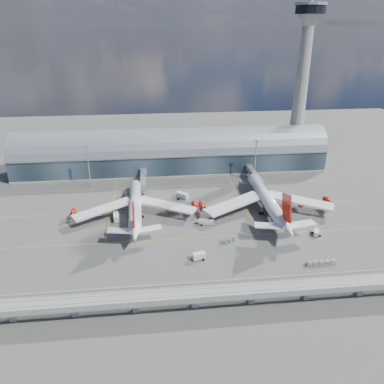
{
  "coord_description": "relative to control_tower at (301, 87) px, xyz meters",
  "views": [
    {
      "loc": [
        -11.69,
        -156.0,
        89.56
      ],
      "look_at": [
        6.16,
        10.0,
        14.0
      ],
      "focal_mm": 35.0,
      "sensor_mm": 36.0,
      "label": 1
    }
  ],
  "objects": [
    {
      "name": "service_truck_3",
      "position": [
        -23.55,
        -96.42,
        -50.36
      ],
      "size": [
        4.05,
        5.51,
        2.5
      ],
      "rotation": [
        0.0,
        0.0,
        -0.45
      ],
      "color": "silver",
      "rests_on": "ground"
    },
    {
      "name": "service_truck_1",
      "position": [
        -80.01,
        -109.96,
        -50.12
      ],
      "size": [
        5.6,
        3.49,
        3.01
      ],
      "rotation": [
        0.0,
        0.0,
        1.8
      ],
      "color": "silver",
      "rests_on": "ground"
    },
    {
      "name": "taxi_lines",
      "position": [
        -85.0,
        -60.89,
        -51.63
      ],
      "size": [
        200.0,
        80.12,
        0.01
      ],
      "color": "gold",
      "rests_on": "ground"
    },
    {
      "name": "cargo_train_1",
      "position": [
        -30.95,
        -119.05,
        -50.77
      ],
      "size": [
        12.53,
        1.81,
        1.66
      ],
      "rotation": [
        0.0,
        0.0,
        1.55
      ],
      "color": "gray",
      "rests_on": "ground"
    },
    {
      "name": "service_truck_5",
      "position": [
        -81.93,
        -50.13,
        -49.93
      ],
      "size": [
        7.0,
        6.41,
        3.33
      ],
      "rotation": [
        0.0,
        0.0,
        0.88
      ],
      "color": "silver",
      "rests_on": "ground"
    },
    {
      "name": "floodlight_mast_left",
      "position": [
        -135.0,
        -28.0,
        -38.0
      ],
      "size": [
        3.0,
        0.7,
        25.7
      ],
      "color": "gray",
      "rests_on": "ground"
    },
    {
      "name": "service_truck_2",
      "position": [
        -72.77,
        -81.15,
        -50.3
      ],
      "size": [
        7.33,
        3.52,
        2.56
      ],
      "rotation": [
        0.0,
        0.0,
        1.35
      ],
      "color": "silver",
      "rests_on": "ground"
    },
    {
      "name": "airliner_right",
      "position": [
        -39.68,
        -71.09,
        -45.57
      ],
      "size": [
        70.39,
        73.54,
        23.4
      ],
      "rotation": [
        0.0,
        0.0,
        -0.0
      ],
      "color": "white",
      "rests_on": "ground"
    },
    {
      "name": "guideway",
      "position": [
        -85.0,
        -138.0,
        -46.34
      ],
      "size": [
        220.0,
        8.5,
        7.2
      ],
      "color": "gray",
      "rests_on": "ground"
    },
    {
      "name": "floodlight_mast_right",
      "position": [
        -35.0,
        -28.0,
        -38.0
      ],
      "size": [
        3.0,
        0.7,
        25.7
      ],
      "color": "gray",
      "rests_on": "ground"
    },
    {
      "name": "ground",
      "position": [
        -85.0,
        -83.0,
        -51.64
      ],
      "size": [
        500.0,
        500.0,
        0.0
      ],
      "primitive_type": "plane",
      "color": "#474744",
      "rests_on": "ground"
    },
    {
      "name": "control_tower",
      "position": [
        0.0,
        0.0,
        0.0
      ],
      "size": [
        19.0,
        19.0,
        103.0
      ],
      "color": "gray",
      "rests_on": "ground"
    },
    {
      "name": "jet_bridge_left",
      "position": [
        -103.68,
        -29.88,
        -46.46
      ],
      "size": [
        4.4,
        28.0,
        7.25
      ],
      "color": "gray",
      "rests_on": "ground"
    },
    {
      "name": "service_truck_4",
      "position": [
        -76.64,
        -67.0,
        -50.14
      ],
      "size": [
        3.49,
        5.53,
        2.97
      ],
      "rotation": [
        0.0,
        0.0,
        0.24
      ],
      "color": "silver",
      "rests_on": "ground"
    },
    {
      "name": "airliner_left",
      "position": [
        -107.12,
        -69.11,
        -45.76
      ],
      "size": [
        64.14,
        67.36,
        20.55
      ],
      "rotation": [
        0.0,
        0.0,
        0.03
      ],
      "color": "white",
      "rests_on": "ground"
    },
    {
      "name": "jet_bridge_right",
      "position": [
        -36.17,
        -31.82,
        -46.46
      ],
      "size": [
        4.4,
        32.0,
        7.25
      ],
      "color": "gray",
      "rests_on": "ground"
    },
    {
      "name": "cargo_train_0",
      "position": [
        -64.77,
        -97.91,
        -50.79
      ],
      "size": [
        7.29,
        4.25,
        1.63
      ],
      "rotation": [
        0.0,
        0.0,
        1.17
      ],
      "color": "gray",
      "rests_on": "ground"
    },
    {
      "name": "terminal",
      "position": [
        -85.0,
        -5.01,
        -40.3
      ],
      "size": [
        200.0,
        30.0,
        28.0
      ],
      "color": "#1F2B33",
      "rests_on": "ground"
    },
    {
      "name": "service_truck_0",
      "position": [
        -116.71,
        -71.45,
        -50.02
      ],
      "size": [
        3.36,
        7.78,
        3.12
      ],
      "rotation": [
        0.0,
        0.0,
        0.12
      ],
      "color": "silver",
      "rests_on": "ground"
    }
  ]
}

